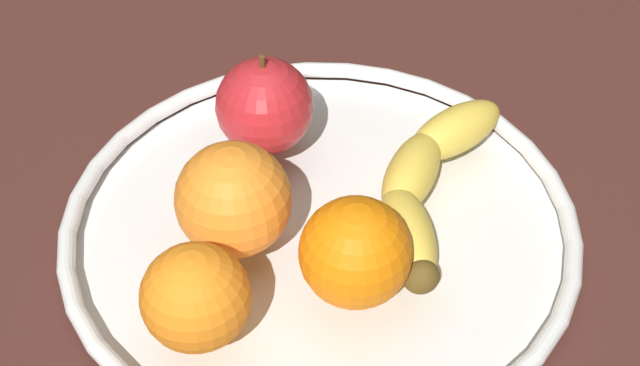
# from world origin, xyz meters

# --- Properties ---
(ground_plane) EXTENTS (1.15, 1.15, 0.04)m
(ground_plane) POSITION_xyz_m (0.00, 0.00, -0.02)
(ground_plane) COLOR #47231E
(fruit_bowl) EXTENTS (0.35, 0.35, 0.02)m
(fruit_bowl) POSITION_xyz_m (0.00, 0.00, 0.01)
(fruit_bowl) COLOR white
(fruit_bowl) RESTS_ON ground_plane
(banana) EXTENTS (0.19, 0.09, 0.03)m
(banana) POSITION_xyz_m (-0.03, 0.07, 0.03)
(banana) COLOR yellow
(banana) RESTS_ON fruit_bowl
(apple) EXTENTS (0.07, 0.07, 0.08)m
(apple) POSITION_xyz_m (-0.07, -0.05, 0.05)
(apple) COLOR red
(apple) RESTS_ON fruit_bowl
(orange_back_left) EXTENTS (0.07, 0.07, 0.07)m
(orange_back_left) POSITION_xyz_m (0.06, 0.03, 0.05)
(orange_back_left) COLOR orange
(orange_back_left) RESTS_ON fruit_bowl
(orange_center) EXTENTS (0.07, 0.07, 0.07)m
(orange_center) POSITION_xyz_m (0.03, -0.05, 0.05)
(orange_center) COLOR orange
(orange_center) RESTS_ON fruit_bowl
(orange_front_right) EXTENTS (0.06, 0.06, 0.06)m
(orange_front_right) POSITION_xyz_m (0.10, -0.06, 0.05)
(orange_front_right) COLOR orange
(orange_front_right) RESTS_ON fruit_bowl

